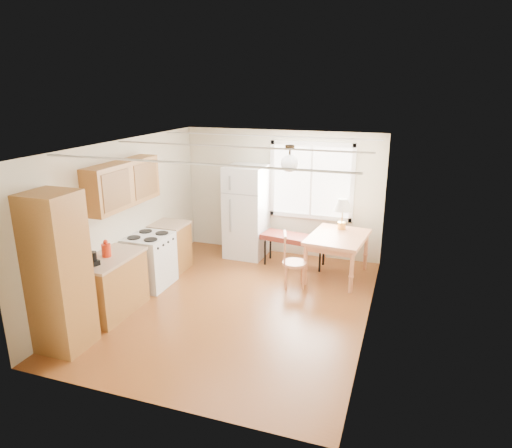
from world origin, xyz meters
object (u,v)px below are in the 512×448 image
at_px(refrigerator, 246,211).
at_px(dining_table, 338,241).
at_px(chair, 289,257).
at_px(bench, 295,239).

distance_m(refrigerator, dining_table, 1.99).
height_order(refrigerator, chair, refrigerator).
distance_m(refrigerator, bench, 1.14).
xyz_separation_m(dining_table, chair, (-0.70, -0.68, -0.14)).
distance_m(bench, dining_table, 0.93).
relative_size(refrigerator, dining_table, 1.36).
xyz_separation_m(refrigerator, bench, (1.05, -0.21, -0.40)).
bearing_deg(dining_table, refrigerator, 170.71).
height_order(bench, chair, chair).
height_order(refrigerator, dining_table, refrigerator).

